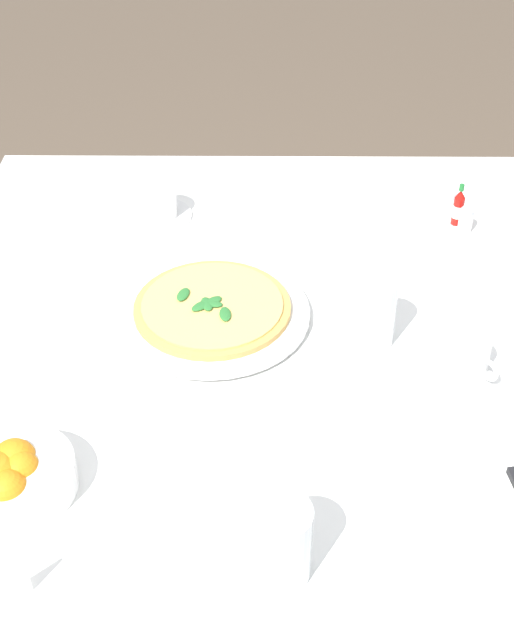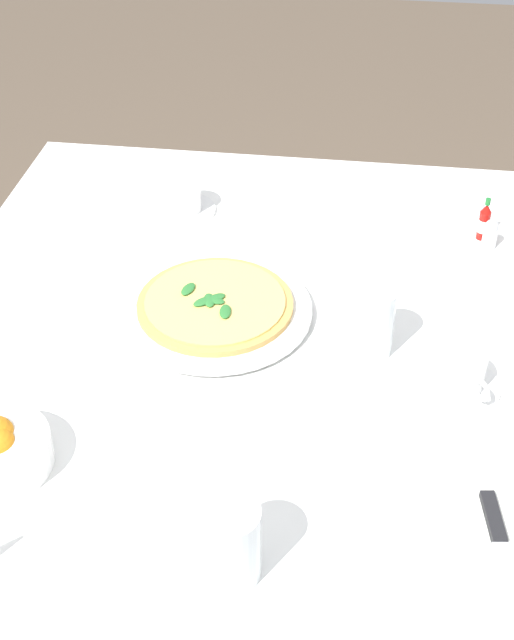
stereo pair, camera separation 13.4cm
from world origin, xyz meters
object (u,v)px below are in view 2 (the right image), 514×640
Objects in this scene: napkin_folded at (500,557)px; hot_sauce_bottle at (484,222)px; pizza at (215,303)px; water_glass_far_right at (372,325)px; pepper_shaker at (477,218)px; pizza_plate at (215,310)px; coffee_cup_right_edge at (181,197)px; salt_shaker at (490,235)px; water_glass_near_right at (229,546)px; coffee_cup_center_back at (458,374)px; dinner_knife at (502,552)px.

napkin_folded is 0.72m from hot_sauce_bottle.
pizza is 2.17× the size of water_glass_far_right.
pizza is 3.04× the size of hot_sauce_bottle.
hot_sauce_bottle is 0.03m from pepper_shaker.
coffee_cup_right_edge is (-0.31, -0.12, 0.02)m from pizza_plate.
pizza_plate is 0.26m from water_glass_far_right.
hot_sauce_bottle is 0.03m from salt_shaker.
hot_sauce_bottle is 1.48× the size of pepper_shaker.
coffee_cup_right_edge reaches higher than pizza_plate.
water_glass_far_right is at bearing -32.27° from salt_shaker.
salt_shaker is (-0.32, 0.20, -0.03)m from water_glass_far_right.
water_glass_near_right is (0.48, 0.10, 0.04)m from pizza_plate.
pizza_plate is 1.39× the size of napkin_folded.
water_glass_far_right reaches higher than coffee_cup_center_back.
hot_sauce_bottle is at bearing 175.19° from napkin_folded.
pizza is at bearing -102.77° from water_glass_far_right.
napkin_folded is 0.75m from pepper_shaker.
coffee_cup_right_edge is 0.57m from hot_sauce_bottle.
salt_shaker is (-0.39, 0.08, -0.00)m from coffee_cup_center_back.
coffee_cup_right_edge is (-0.31, -0.12, 0.01)m from pizza.
coffee_cup_center_back is 0.42m from hot_sauce_bottle.
water_glass_near_right is at bearing -37.90° from coffee_cup_center_back.
water_glass_far_right is 0.38m from salt_shaker.
salt_shaker is (-0.27, 0.45, 0.00)m from pizza.
coffee_cup_right_edge is 0.91m from napkin_folded.
coffee_cup_center_back is 0.31m from napkin_folded.
dinner_knife is at bearing -3.20° from salt_shaker.
coffee_cup_right_edge is at bearing -134.82° from water_glass_far_right.
pizza is 4.48× the size of salt_shaker.
water_glass_near_right is at bearing -22.63° from pepper_shaker.
hot_sauce_bottle is (-0.35, 0.19, -0.02)m from water_glass_far_right.
water_glass_far_right reaches higher than salt_shaker.
water_glass_near_right is (0.42, -0.15, -0.01)m from water_glass_far_right.
dinner_knife is 0.69m from salt_shaker.
pizza_plate is 5.57× the size of salt_shaker.
hot_sauce_bottle reaches higher than pizza_plate.
pepper_shaker is at bearing 126.49° from pizza.
water_glass_far_right reaches higher than napkin_folded.
pizza_plate is 5.57× the size of pepper_shaker.
water_glass_far_right is (-0.06, -0.13, 0.03)m from coffee_cup_center_back.
hot_sauce_bottle reaches higher than dinner_knife.
coffee_cup_center_back reaches higher than pizza_plate.
pizza is 0.53m from salt_shaker.
napkin_folded is at bearing 99.87° from water_glass_near_right.
napkin_folded is at bearing 44.40° from pizza_plate.
pizza_plate is 0.40m from coffee_cup_center_back.
coffee_cup_center_back is at bearing 72.30° from pizza_plate.
hot_sauce_bottle is at bearing 156.01° from water_glass_near_right.
hot_sauce_bottle reaches higher than coffee_cup_center_back.
pizza_plate is 0.53m from hot_sauce_bottle.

